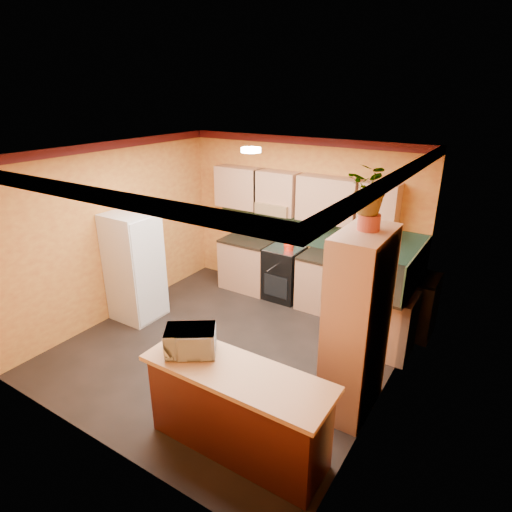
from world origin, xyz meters
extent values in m
plane|color=black|center=(0.00, 0.00, 0.00)|extent=(4.20, 4.20, 0.00)
cube|color=white|center=(0.00, 0.00, 2.70)|extent=(4.20, 4.20, 0.04)
cube|color=gold|center=(0.00, 2.10, 1.35)|extent=(4.20, 0.04, 2.70)
cube|color=gold|center=(0.00, -2.10, 1.35)|extent=(4.20, 0.04, 2.70)
cube|color=gold|center=(-2.10, 0.00, 1.35)|extent=(0.04, 4.20, 2.70)
cube|color=gold|center=(2.10, 0.00, 1.35)|extent=(0.04, 4.20, 2.70)
cube|color=#1E3729|center=(0.25, 2.09, 1.19)|extent=(3.70, 0.02, 0.53)
cube|color=#1E3729|center=(2.09, 1.40, 1.19)|extent=(0.02, 1.40, 0.53)
cube|color=tan|center=(0.10, 1.93, 1.80)|extent=(3.10, 0.34, 0.70)
cylinder|color=white|center=(0.00, 0.60, 2.66)|extent=(0.26, 0.26, 0.06)
cube|color=tan|center=(0.51, 1.80, 0.44)|extent=(3.65, 0.60, 0.88)
cube|color=black|center=(0.51, 1.80, 0.90)|extent=(3.65, 0.62, 0.04)
cube|color=black|center=(-0.11, 1.80, 0.46)|extent=(0.58, 0.58, 0.91)
cube|color=silver|center=(1.29, 1.80, 0.94)|extent=(0.48, 0.40, 0.03)
cube|color=tan|center=(1.80, 1.10, 0.44)|extent=(0.60, 0.80, 0.88)
cube|color=black|center=(1.80, 1.10, 0.90)|extent=(0.62, 0.80, 0.04)
cube|color=white|center=(-1.75, 0.00, 0.85)|extent=(0.68, 0.66, 1.70)
cube|color=tan|center=(1.85, -0.18, 1.05)|extent=(0.48, 0.90, 2.10)
cylinder|color=#AC3E29|center=(1.85, -0.13, 2.18)|extent=(0.22, 0.22, 0.16)
imported|color=tan|center=(1.85, -0.13, 2.51)|extent=(0.53, 0.48, 0.50)
cube|color=#492011|center=(1.12, -1.39, 0.44)|extent=(1.80, 0.55, 0.88)
cube|color=tan|center=(1.12, -1.39, 0.91)|extent=(1.90, 0.65, 0.05)
imported|color=white|center=(0.57, -1.39, 1.07)|extent=(0.59, 0.55, 0.27)
camera|label=1|loc=(3.07, -4.11, 3.40)|focal=30.00mm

